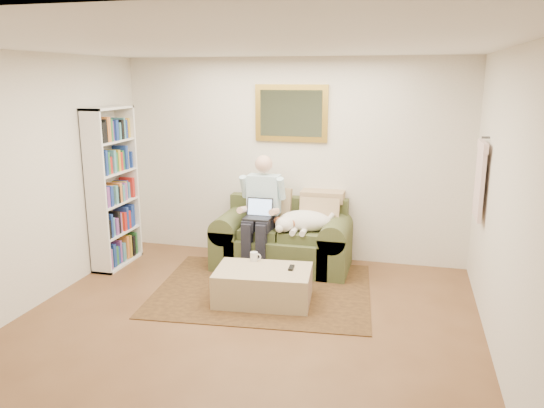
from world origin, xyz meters
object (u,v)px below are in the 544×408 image
at_px(sofa, 283,244).
at_px(sleeping_dog, 305,221).
at_px(ottoman, 263,286).
at_px(bookshelf, 113,188).
at_px(laptop, 259,213).
at_px(coffee_mug, 254,256).
at_px(seated_man, 260,214).

xyz_separation_m(sofa, sleeping_dog, (0.30, -0.08, 0.35)).
distance_m(ottoman, bookshelf, 2.38).
relative_size(laptop, coffee_mug, 3.26).
xyz_separation_m(sofa, seated_man, (-0.25, -0.15, 0.42)).
xyz_separation_m(laptop, coffee_mug, (0.13, -0.66, -0.33)).
bearing_deg(coffee_mug, sofa, 82.24).
bearing_deg(sofa, seated_man, -148.55).
distance_m(seated_man, coffee_mug, 0.79).
relative_size(seated_man, ottoman, 1.41).
bearing_deg(ottoman, bookshelf, 162.44).
height_order(sofa, laptop, laptop).
xyz_separation_m(seated_man, laptop, (0.00, -0.07, 0.03)).
relative_size(sleeping_dog, bookshelf, 0.35).
bearing_deg(seated_man, laptop, -90.00).
distance_m(laptop, bookshelf, 1.86).
xyz_separation_m(sofa, bookshelf, (-2.08, -0.44, 0.71)).
height_order(sleeping_dog, bookshelf, bookshelf).
xyz_separation_m(sleeping_dog, ottoman, (-0.25, -1.03, -0.46)).
bearing_deg(laptop, sleeping_dog, 13.64).
height_order(seated_man, coffee_mug, seated_man).
relative_size(laptop, sleeping_dog, 0.47).
bearing_deg(sleeping_dog, ottoman, -103.62).
relative_size(seated_man, laptop, 4.33).
bearing_deg(bookshelf, sofa, 11.95).
bearing_deg(coffee_mug, bookshelf, 167.36).
bearing_deg(bookshelf, laptop, 6.91).
height_order(sofa, sleeping_dog, sofa).
xyz_separation_m(laptop, ottoman, (0.30, -0.90, -0.56)).
height_order(sofa, seated_man, seated_man).
distance_m(laptop, sleeping_dog, 0.58).
bearing_deg(coffee_mug, seated_man, 100.26).
distance_m(sofa, bookshelf, 2.25).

